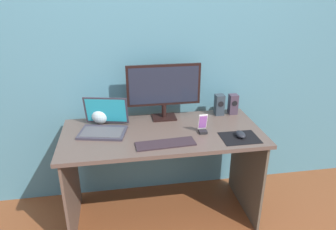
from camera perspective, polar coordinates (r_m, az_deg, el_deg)
name	(u,v)px	position (r m, az deg, el deg)	size (l,w,h in m)	color
ground_plane	(163,214)	(2.61, -0.94, -17.58)	(8.00, 8.00, 0.00)	brown
wall_back	(154,47)	(2.43, -2.58, 12.30)	(6.00, 0.04, 2.50)	teal
desk	(162,150)	(2.28, -1.03, -6.46)	(1.40, 0.65, 0.73)	brown
monitor	(164,88)	(2.34, -0.76, 4.86)	(0.55, 0.14, 0.42)	black
speaker_right	(233,104)	(2.53, 11.74, 1.94)	(0.07, 0.07, 0.16)	#3D3140
speaker_near_monitor	(219,105)	(2.49, 9.32, 1.85)	(0.07, 0.07, 0.16)	#2B363F
laptop	(104,125)	(2.24, -11.59, -1.77)	(0.37, 0.33, 0.23)	#35323E
fishbowl	(101,114)	(2.37, -12.13, 0.18)	(0.15, 0.15, 0.15)	silver
keyboard_external	(165,144)	(2.04, -0.46, -5.25)	(0.39, 0.12, 0.01)	#2B2026
mousepad	(240,138)	(2.17, 12.90, -4.05)	(0.25, 0.20, 0.00)	black
mouse	(240,134)	(2.18, 13.04, -3.45)	(0.06, 0.10, 0.04)	black
phone_in_dock	(203,126)	(2.19, 6.33, -2.05)	(0.06, 0.06, 0.14)	black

